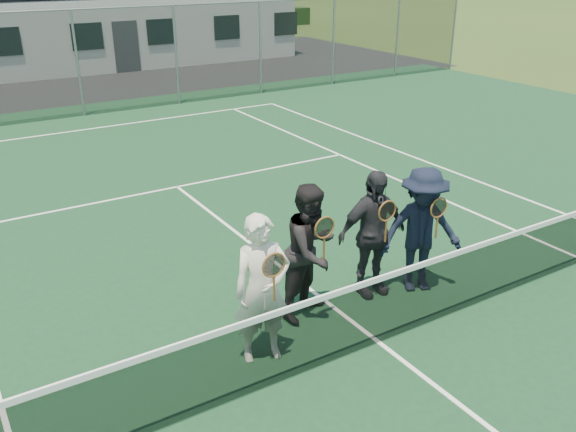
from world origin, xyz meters
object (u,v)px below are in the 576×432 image
Objects in this scene: player_c at (372,234)px; player_b at (312,251)px; player_a at (262,289)px; player_d at (421,230)px; tennis_net at (381,306)px.

player_b is at bearing 179.94° from player_c.
player_a is 2.07m from player_c.
player_c is 0.70m from player_d.
player_a is at bearing -165.70° from player_c.
player_d is (1.31, 0.76, 0.38)m from tennis_net.
player_a and player_d have the same top height.
player_c is (0.99, -0.00, 0.00)m from player_b.
player_a is 1.14m from player_b.
tennis_net is 1.15m from player_b.
player_a is at bearing 158.49° from tennis_net.
player_c is (2.00, 0.51, -0.00)m from player_a.
player_a is at bearing -174.86° from player_d.
player_b is 1.65m from player_d.
player_d is (1.63, -0.27, -0.00)m from player_b.
tennis_net is at bearing -149.89° from player_d.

